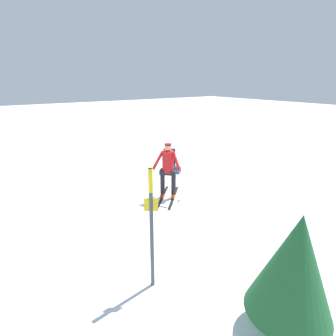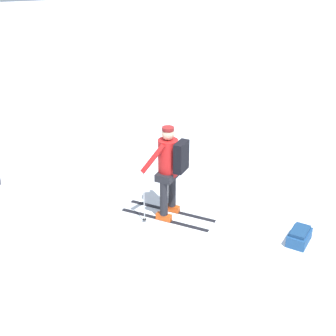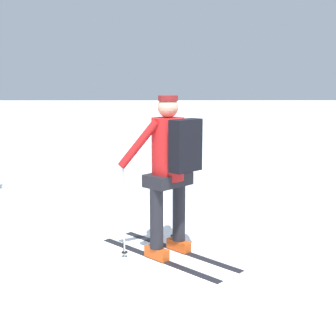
{
  "view_description": "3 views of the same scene",
  "coord_description": "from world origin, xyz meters",
  "px_view_note": "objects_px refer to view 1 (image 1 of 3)",
  "views": [
    {
      "loc": [
        5.03,
        6.74,
        3.69
      ],
      "look_at": [
        0.52,
        0.24,
        1.02
      ],
      "focal_mm": 28.0,
      "sensor_mm": 36.0,
      "label": 1
    },
    {
      "loc": [
        -6.79,
        2.85,
        4.76
      ],
      "look_at": [
        0.52,
        0.24,
        1.02
      ],
      "focal_mm": 50.0,
      "sensor_mm": 36.0,
      "label": 2
    },
    {
      "loc": [
        -4.61,
        0.29,
        2.0
      ],
      "look_at": [
        0.52,
        0.24,
        1.02
      ],
      "focal_mm": 50.0,
      "sensor_mm": 36.0,
      "label": 3
    }
  ],
  "objects_px": {
    "dropped_backpack": "(174,169)",
    "trail_marker": "(151,220)",
    "skier": "(168,166)",
    "pine_tree": "(294,266)"
  },
  "relations": [
    {
      "from": "skier",
      "to": "dropped_backpack",
      "type": "relative_size",
      "value": 2.98
    },
    {
      "from": "skier",
      "to": "trail_marker",
      "type": "bearing_deg",
      "value": 50.95
    },
    {
      "from": "dropped_backpack",
      "to": "trail_marker",
      "type": "relative_size",
      "value": 0.26
    },
    {
      "from": "skier",
      "to": "pine_tree",
      "type": "bearing_deg",
      "value": 74.77
    },
    {
      "from": "pine_tree",
      "to": "trail_marker",
      "type": "bearing_deg",
      "value": -60.91
    },
    {
      "from": "dropped_backpack",
      "to": "skier",
      "type": "bearing_deg",
      "value": 49.06
    },
    {
      "from": "skier",
      "to": "dropped_backpack",
      "type": "distance_m",
      "value": 2.62
    },
    {
      "from": "skier",
      "to": "pine_tree",
      "type": "relative_size",
      "value": 0.89
    },
    {
      "from": "trail_marker",
      "to": "dropped_backpack",
      "type": "bearing_deg",
      "value": -129.77
    },
    {
      "from": "skier",
      "to": "dropped_backpack",
      "type": "bearing_deg",
      "value": -130.94
    }
  ]
}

